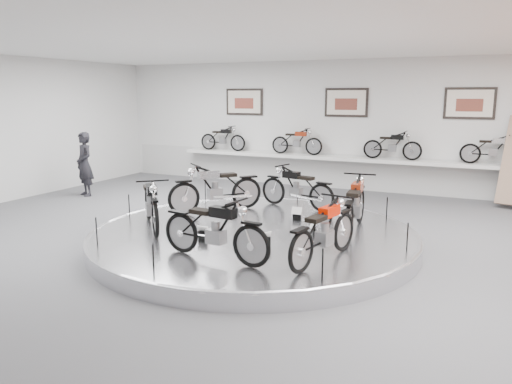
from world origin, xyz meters
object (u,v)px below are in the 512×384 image
at_px(bike_b, 297,187).
at_px(bike_e, 215,229).
at_px(visitor, 85,164).
at_px(bike_d, 151,202).
at_px(bike_c, 216,188).
at_px(shelf, 342,158).
at_px(display_platform, 254,238).
at_px(bike_a, 355,204).
at_px(bike_f, 324,231).

xyz_separation_m(bike_b, bike_e, (0.13, -4.12, 0.02)).
height_order(bike_b, visitor, visitor).
distance_m(bike_b, bike_d, 3.56).
xyz_separation_m(bike_e, visitor, (-6.80, 4.25, 0.12)).
bearing_deg(bike_c, shelf, -155.54).
bearing_deg(display_platform, bike_c, 143.38).
height_order(bike_a, visitor, visitor).
height_order(bike_a, bike_d, bike_a).
bearing_deg(bike_a, bike_c, 78.56).
bearing_deg(bike_c, display_platform, 93.22).
height_order(display_platform, bike_c, bike_c).
xyz_separation_m(shelf, bike_d, (-1.92, -7.12, -0.17)).
bearing_deg(bike_b, bike_e, 104.59).
bearing_deg(visitor, bike_d, -9.66).
bearing_deg(visitor, bike_f, 0.66).
distance_m(display_platform, bike_e, 2.01).
xyz_separation_m(bike_b, bike_c, (-1.53, -1.15, 0.06)).
xyz_separation_m(bike_f, visitor, (-8.42, 3.58, 0.13)).
bearing_deg(shelf, bike_c, -105.39).
bearing_deg(bike_c, visitor, -64.18).
xyz_separation_m(bike_a, bike_c, (-3.29, 0.34, 0.01)).
bearing_deg(bike_b, visitor, 11.58).
relative_size(bike_d, visitor, 0.96).
distance_m(bike_a, bike_f, 1.96).
relative_size(bike_c, bike_d, 1.06).
relative_size(bike_d, bike_e, 1.02).
height_order(bike_b, bike_d, bike_d).
height_order(bike_b, bike_e, bike_e).
height_order(bike_e, visitor, visitor).
bearing_deg(shelf, bike_f, -76.59).
relative_size(display_platform, shelf, 0.58).
relative_size(bike_a, bike_c, 0.97).
xyz_separation_m(bike_d, visitor, (-4.69, 3.09, 0.11)).
relative_size(bike_b, bike_d, 0.95).
bearing_deg(bike_a, bike_d, 105.83).
xyz_separation_m(bike_a, bike_e, (-1.63, -2.62, -0.03)).
xyz_separation_m(bike_b, bike_f, (1.75, -3.45, 0.01)).
relative_size(bike_a, bike_d, 1.03).
bearing_deg(visitor, bike_a, 12.80).
bearing_deg(visitor, bike_c, 9.70).
bearing_deg(bike_b, bike_c, 49.59).
height_order(display_platform, shelf, shelf).
bearing_deg(bike_e, bike_f, 29.79).
bearing_deg(bike_a, bike_f, 174.12).
height_order(display_platform, bike_a, bike_a).
bearing_deg(bike_e, bike_b, 99.18).
distance_m(bike_f, visitor, 9.15).
bearing_deg(bike_a, display_platform, 106.63).
height_order(display_platform, visitor, visitor).
bearing_deg(display_platform, bike_f, -33.76).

